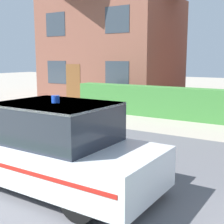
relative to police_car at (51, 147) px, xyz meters
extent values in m
cube|color=#5B5B60|center=(-0.55, 1.58, -0.74)|extent=(28.00, 6.71, 0.01)
cube|color=#3D7F38|center=(-0.07, 7.76, -0.12)|extent=(10.17, 0.73, 1.25)
cylinder|color=black|center=(-1.43, 0.78, -0.40)|extent=(0.67, 0.20, 0.67)
cylinder|color=black|center=(1.30, 0.77, -0.40)|extent=(0.67, 0.20, 0.67)
cylinder|color=black|center=(1.29, -0.78, -0.40)|extent=(0.67, 0.20, 0.67)
cube|color=silver|center=(-0.07, 0.00, -0.20)|extent=(4.40, 1.76, 0.70)
cube|color=#232833|center=(0.16, 0.00, 0.50)|extent=(2.04, 1.58, 0.71)
cube|color=silver|center=(0.16, 0.00, 0.84)|extent=(2.04, 1.58, 0.04)
cube|color=red|center=(-0.06, 0.88, -0.15)|extent=(4.17, 0.03, 0.07)
cube|color=red|center=(-0.07, -0.87, -0.15)|extent=(4.17, 0.03, 0.07)
cylinder|color=blue|center=(0.16, 0.00, 0.92)|extent=(0.15, 0.15, 0.13)
cube|color=brown|center=(-6.40, 12.20, 2.16)|extent=(7.42, 5.56, 5.82)
cube|color=brown|center=(-7.24, 9.41, 0.30)|extent=(1.00, 0.02, 2.10)
cube|color=#333D47|center=(-8.44, 9.41, 0.88)|extent=(1.40, 0.02, 1.30)
cube|color=#333D47|center=(-4.36, 9.41, 0.88)|extent=(1.40, 0.02, 1.30)
cube|color=#333D47|center=(-8.44, 9.41, 3.56)|extent=(1.40, 0.02, 1.30)
cube|color=#333D47|center=(-4.36, 9.41, 3.56)|extent=(1.40, 0.02, 1.30)
camera|label=1|loc=(4.01, -4.13, 1.64)|focal=50.00mm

